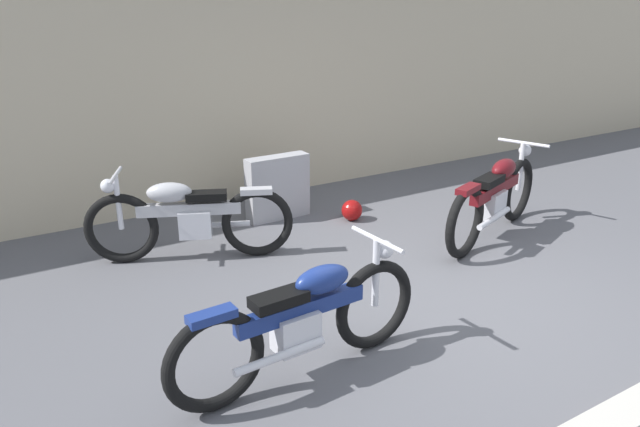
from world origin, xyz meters
name	(u,v)px	position (x,y,z in m)	size (l,w,h in m)	color
ground_plane	(456,303)	(0.00, 0.00, 0.00)	(40.00, 40.00, 0.00)	#56565B
building_wall	(262,89)	(0.00, 3.67, 1.36)	(18.00, 0.30, 2.72)	beige
stone_marker	(278,187)	(-0.33, 2.65, 0.37)	(0.76, 0.20, 0.75)	#9E9EA3
helmet	(352,210)	(0.36, 2.13, 0.12)	(0.24, 0.24, 0.24)	maroon
motorcycle_maroon	(495,197)	(1.39, 0.92, 0.45)	(2.00, 0.91, 0.94)	black
motorcycle_blue	(304,320)	(-1.61, -0.21, 0.42)	(1.95, 0.55, 0.88)	black
motorcycle_silver	(188,218)	(-1.62, 2.05, 0.44)	(1.88, 0.97, 0.90)	black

